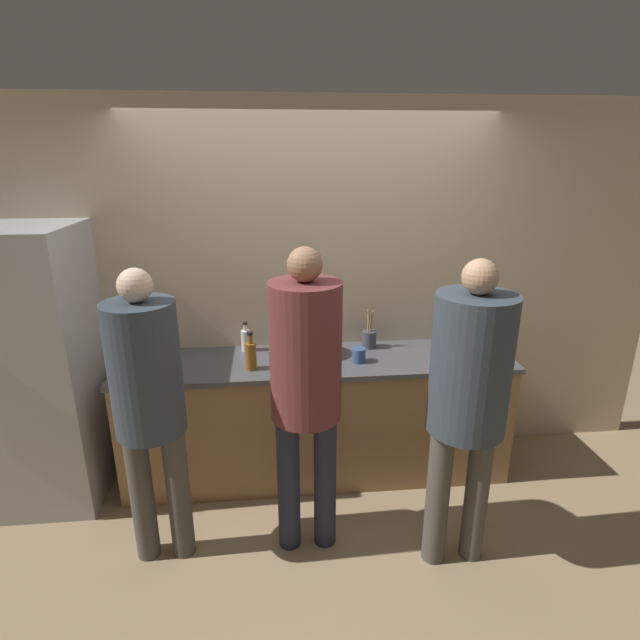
{
  "coord_description": "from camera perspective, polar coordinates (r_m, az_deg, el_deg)",
  "views": [
    {
      "loc": [
        -0.29,
        -2.8,
        2.24
      ],
      "look_at": [
        0.0,
        0.14,
        1.24
      ],
      "focal_mm": 28.0,
      "sensor_mm": 36.0,
      "label": 1
    }
  ],
  "objects": [
    {
      "name": "utensil_crock",
      "position": [
        3.62,
        5.65,
        -2.09
      ],
      "size": [
        0.1,
        0.1,
        0.28
      ],
      "color": "#3D424C",
      "rests_on": "counter"
    },
    {
      "name": "fruit_bowl",
      "position": [
        3.5,
        0.18,
        -3.22
      ],
      "size": [
        0.28,
        0.28,
        0.13
      ],
      "color": "brown",
      "rests_on": "counter"
    },
    {
      "name": "counter",
      "position": [
        3.64,
        -0.34,
        -10.83
      ],
      "size": [
        2.69,
        0.65,
        0.89
      ],
      "color": "#9E754C",
      "rests_on": "ground_plane"
    },
    {
      "name": "bottle_clear",
      "position": [
        3.59,
        -8.47,
        -2.2
      ],
      "size": [
        0.07,
        0.07,
        0.21
      ],
      "color": "silver",
      "rests_on": "counter"
    },
    {
      "name": "wall_back",
      "position": [
        3.61,
        -0.83,
        3.53
      ],
      "size": [
        5.2,
        0.06,
        2.6
      ],
      "color": "#C6B293",
      "rests_on": "ground_plane"
    },
    {
      "name": "person_center",
      "position": [
        2.69,
        -1.63,
        -6.46
      ],
      "size": [
        0.38,
        0.38,
        1.8
      ],
      "color": "#232838",
      "rests_on": "ground_plane"
    },
    {
      "name": "refrigerator",
      "position": [
        3.71,
        -30.0,
        -4.91
      ],
      "size": [
        0.75,
        0.73,
        1.83
      ],
      "color": "#B7B7BC",
      "rests_on": "ground_plane"
    },
    {
      "name": "bottle_amber",
      "position": [
        3.27,
        -7.92,
        -3.95
      ],
      "size": [
        0.07,
        0.07,
        0.26
      ],
      "color": "brown",
      "rests_on": "counter"
    },
    {
      "name": "cup_blue",
      "position": [
        3.38,
        4.44,
        -4.02
      ],
      "size": [
        0.09,
        0.09,
        0.1
      ],
      "color": "#335184",
      "rests_on": "counter"
    },
    {
      "name": "person_left",
      "position": [
        2.79,
        -19.04,
        -8.07
      ],
      "size": [
        0.37,
        0.37,
        1.71
      ],
      "color": "#4C4742",
      "rests_on": "ground_plane"
    },
    {
      "name": "person_right",
      "position": [
        2.71,
        16.61,
        -7.38
      ],
      "size": [
        0.41,
        0.41,
        1.76
      ],
      "color": "#4C4742",
      "rests_on": "ground_plane"
    },
    {
      "name": "ground_plane",
      "position": [
        3.6,
        0.24,
        -19.89
      ],
      "size": [
        14.0,
        14.0,
        0.0
      ],
      "primitive_type": "plane",
      "color": "#9E8460"
    }
  ]
}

